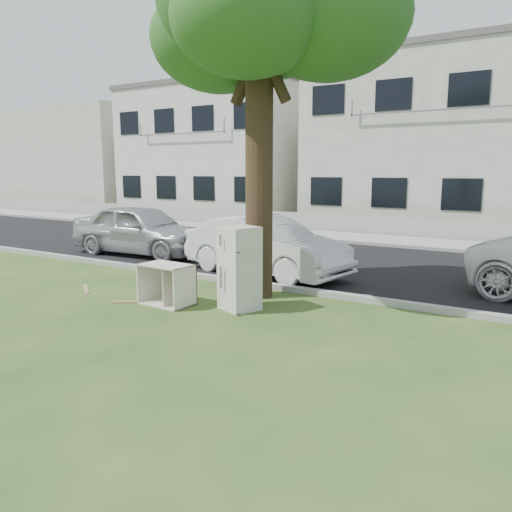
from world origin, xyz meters
The scene contains 17 objects.
ground centered at (0.00, 0.00, 0.00)m, with size 120.00×120.00×0.00m, color #2A491A.
road centered at (0.00, 6.00, 0.01)m, with size 120.00×7.00×0.01m, color black.
kerb_near centered at (0.00, 2.45, 0.00)m, with size 120.00×0.18×0.12m, color gray.
kerb_far centered at (0.00, 9.55, 0.00)m, with size 120.00×0.18×0.12m, color gray.
sidewalk centered at (0.00, 11.00, 0.01)m, with size 120.00×2.80×0.01m, color gray.
low_wall centered at (0.00, 12.60, 0.35)m, with size 120.00×0.15×0.70m, color gray.
street_tree centered at (-0.40, 1.80, 5.49)m, with size 3.80×3.80×7.02m.
townhouse_left centered at (-12.00, 17.50, 3.52)m, with size 10.20×8.16×7.04m.
townhouse_center centered at (0.00, 17.50, 3.72)m, with size 11.22×8.16×7.44m.
filler_left centered at (-26.00, 18.00, 3.20)m, with size 16.00×9.00×6.40m, color beige.
fridge centered at (-0.20, 0.79, 0.76)m, with size 0.62×0.58×1.51m, color #BBB6A8.
cabinet centered at (-1.55, 0.35, 0.38)m, with size 0.99×0.61×0.77m, color white.
plank_a centered at (-2.00, 0.23, 0.01)m, with size 1.25×0.10×0.02m, color #9C6B4B.
plank_b centered at (-3.80, 0.32, 0.01)m, with size 0.85×0.09×0.02m, color #9A7F50.
plank_c centered at (-1.60, 0.47, 0.01)m, with size 0.85×0.10×0.02m, color tan.
car_center centered at (-1.35, 3.64, 0.70)m, with size 1.49×4.28×1.41m, color silver.
car_left centered at (-5.98, 4.22, 0.75)m, with size 1.78×4.43×1.51m, color #9FA2A5.
Camera 1 is at (4.68, -6.55, 2.51)m, focal length 35.00 mm.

